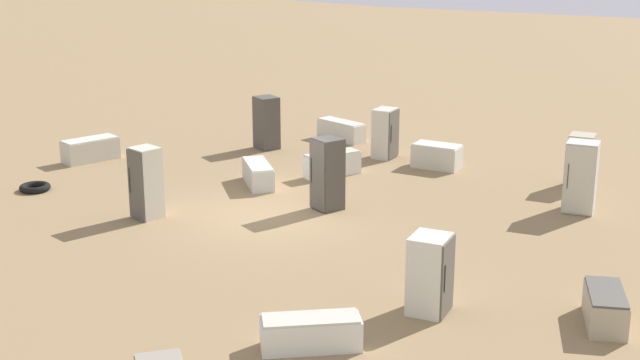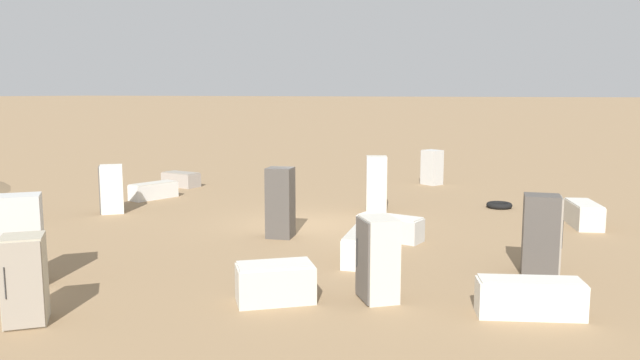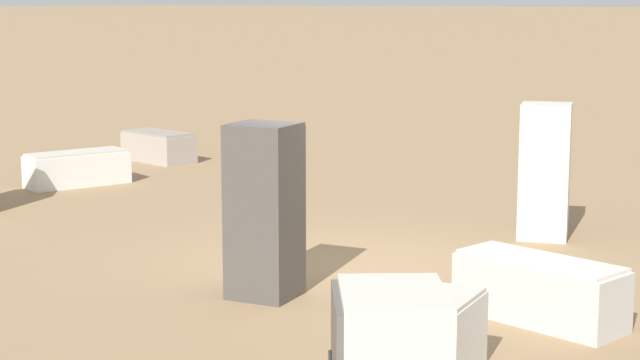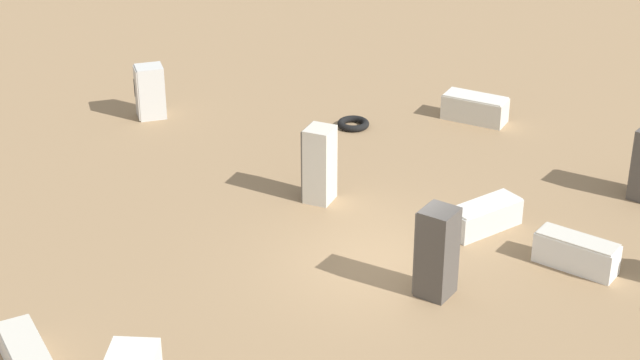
# 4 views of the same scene
# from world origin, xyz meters

# --- Properties ---
(ground_plane) EXTENTS (1000.00, 1000.00, 0.00)m
(ground_plane) POSITION_xyz_m (0.00, 0.00, 0.00)
(ground_plane) COLOR #937551
(discarded_fridge_0) EXTENTS (0.84, 0.85, 1.86)m
(discarded_fridge_0) POSITION_xyz_m (3.04, -1.17, 0.93)
(discarded_fridge_0) COLOR beige
(discarded_fridge_0) RESTS_ON ground_plane
(discarded_fridge_1) EXTENTS (1.08, 1.08, 1.89)m
(discarded_fridge_1) POSITION_xyz_m (-7.50, 2.89, 0.94)
(discarded_fridge_1) COLOR silver
(discarded_fridge_1) RESTS_ON ground_plane
(discarded_fridge_2) EXTENTS (0.76, 0.88, 1.76)m
(discarded_fridge_2) POSITION_xyz_m (-2.33, -6.82, 0.88)
(discarded_fridge_2) COLOR #4C4742
(discarded_fridge_2) RESTS_ON ground_plane
(discarded_fridge_3) EXTENTS (1.00, 1.00, 1.54)m
(discarded_fridge_3) POSITION_xyz_m (-9.06, 1.02, 0.77)
(discarded_fridge_3) COLOR #B2A88E
(discarded_fridge_3) RESTS_ON ground_plane
(discarded_fridge_4) EXTENTS (1.08, 1.08, 1.58)m
(discarded_fridge_4) POSITION_xyz_m (-0.69, 6.79, 0.79)
(discarded_fridge_4) COLOR silver
(discarded_fridge_4) RESTS_ON ground_plane
(discarded_fridge_5) EXTENTS (1.91, 1.12, 0.61)m
(discarded_fridge_5) POSITION_xyz_m (2.04, 7.29, 0.30)
(discarded_fridge_5) COLOR white
(discarded_fridge_5) RESTS_ON ground_plane
(discarded_fridge_7) EXTENTS (1.82, 0.88, 0.71)m
(discarded_fridge_7) POSITION_xyz_m (-2.97, -2.86, 0.36)
(discarded_fridge_7) COLOR white
(discarded_fridge_7) RESTS_ON ground_plane
(discarded_fridge_8) EXTENTS (1.18, 1.95, 0.68)m
(discarded_fridge_8) POSITION_xyz_m (-5.14, -6.89, 0.34)
(discarded_fridge_8) COLOR silver
(discarded_fridge_8) RESTS_ON ground_plane
(discarded_fridge_9) EXTENTS (1.49, 1.62, 0.75)m
(discarded_fridge_9) POSITION_xyz_m (-6.32, -2.39, 0.37)
(discarded_fridge_9) COLOR beige
(discarded_fridge_9) RESTS_ON ground_plane
(discarded_fridge_10) EXTENTS (1.42, 1.65, 0.68)m
(discarded_fridge_10) POSITION_xyz_m (-3.46, 8.61, 0.34)
(discarded_fridge_10) COLOR #B2A88E
(discarded_fridge_10) RESTS_ON ground_plane
(discarded_fridge_11) EXTENTS (1.01, 0.99, 1.61)m
(discarded_fridge_11) POSITION_xyz_m (-5.42, -4.12, 0.81)
(discarded_fridge_11) COLOR beige
(discarded_fridge_11) RESTS_ON ground_plane
(discarded_fridge_12) EXTENTS (0.93, 1.85, 0.66)m
(discarded_fridge_12) POSITION_xyz_m (-0.59, -2.82, 0.33)
(discarded_fridge_12) COLOR silver
(discarded_fridge_12) RESTS_ON ground_plane
(discarded_fridge_13) EXTENTS (1.88, 1.21, 0.72)m
(discarded_fridge_13) POSITION_xyz_m (3.40, -7.55, 0.36)
(discarded_fridge_13) COLOR beige
(discarded_fridge_13) RESTS_ON ground_plane
(discarded_fridge_15) EXTENTS (0.81, 0.80, 1.93)m
(discarded_fridge_15) POSITION_xyz_m (-1.52, 0.03, 0.96)
(discarded_fridge_15) COLOR #4C4742
(discarded_fridge_15) RESTS_ON ground_plane
(scrap_tire) EXTENTS (0.87, 0.87, 0.19)m
(scrap_tire) POSITION_xyz_m (5.43, -4.83, 0.09)
(scrap_tire) COLOR black
(scrap_tire) RESTS_ON ground_plane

